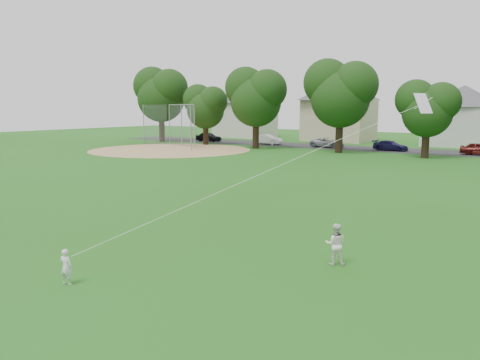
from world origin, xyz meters
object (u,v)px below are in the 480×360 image
Objects in this scene: older_boy at (335,244)px; baseball_backstop at (177,126)px; kite at (278,166)px; toddler at (66,267)px.

baseball_backstop reaches higher than older_boy.
baseball_backstop is at bearing 136.32° from kite.
kite is 42.98m from baseball_backstop.
older_boy is 0.12× the size of baseball_backstop.
kite is (3.04, 6.00, 2.30)m from toddler.
older_boy is 0.09× the size of kite.
older_boy is 44.95m from baseball_backstop.
older_boy is at bearing -10.22° from kite.
toddler is 45.43m from baseball_backstop.
kite reaches higher than older_boy.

